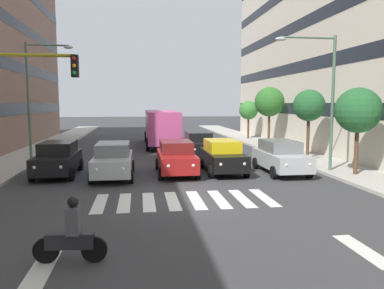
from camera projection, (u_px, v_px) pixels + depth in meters
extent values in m
plane|color=#38383A|center=(184.00, 200.00, 14.33)|extent=(180.00, 180.00, 0.00)
cube|color=beige|center=(343.00, 13.00, 32.12)|extent=(9.91, 28.77, 22.71)
cube|color=black|center=(339.00, 108.00, 33.00)|extent=(9.95, 28.81, 0.90)
cube|color=black|center=(341.00, 71.00, 32.65)|extent=(9.95, 28.81, 0.90)
cube|color=black|center=(342.00, 32.00, 32.29)|extent=(9.95, 28.81, 0.90)
cube|color=silver|center=(264.00, 197.00, 14.77)|extent=(0.45, 2.80, 0.01)
cube|color=silver|center=(242.00, 198.00, 14.64)|extent=(0.45, 2.80, 0.01)
cube|color=silver|center=(219.00, 199.00, 14.52)|extent=(0.45, 2.80, 0.01)
cube|color=silver|center=(196.00, 200.00, 14.40)|extent=(0.45, 2.80, 0.01)
cube|color=silver|center=(173.00, 201.00, 14.27)|extent=(0.45, 2.80, 0.01)
cube|color=silver|center=(149.00, 201.00, 14.15)|extent=(0.45, 2.80, 0.01)
cube|color=silver|center=(124.00, 202.00, 14.02)|extent=(0.45, 2.80, 0.01)
cube|color=silver|center=(100.00, 203.00, 13.90)|extent=(0.45, 2.80, 0.01)
cube|color=silver|center=(363.00, 250.00, 9.45)|extent=(0.50, 2.20, 0.01)
cube|color=silver|center=(41.00, 269.00, 8.38)|extent=(0.50, 2.20, 0.01)
cube|color=#B2B7BC|center=(281.00, 160.00, 19.82)|extent=(1.80, 4.40, 0.80)
cube|color=slate|center=(280.00, 146.00, 19.94)|extent=(1.58, 2.46, 0.60)
cylinder|color=black|center=(309.00, 172.00, 18.56)|extent=(0.22, 0.64, 0.64)
cylinder|color=black|center=(274.00, 173.00, 18.31)|extent=(0.22, 0.64, 0.64)
cylinder|color=black|center=(286.00, 162.00, 21.41)|extent=(0.22, 0.64, 0.64)
cylinder|color=black|center=(256.00, 163.00, 21.16)|extent=(0.22, 0.64, 0.64)
sphere|color=white|center=(309.00, 164.00, 17.77)|extent=(0.18, 0.18, 0.18)
sphere|color=white|center=(286.00, 165.00, 17.61)|extent=(0.18, 0.18, 0.18)
cube|color=black|center=(223.00, 159.00, 20.01)|extent=(1.80, 4.40, 0.80)
cube|color=yellow|center=(222.00, 146.00, 20.13)|extent=(1.58, 2.46, 0.60)
cylinder|color=black|center=(247.00, 171.00, 18.75)|extent=(0.22, 0.64, 0.64)
cylinder|color=black|center=(211.00, 172.00, 18.50)|extent=(0.22, 0.64, 0.64)
cylinder|color=black|center=(232.00, 162.00, 21.61)|extent=(0.22, 0.64, 0.64)
cylinder|color=black|center=(201.00, 163.00, 21.36)|extent=(0.22, 0.64, 0.64)
sphere|color=white|center=(244.00, 164.00, 17.96)|extent=(0.18, 0.18, 0.18)
sphere|color=white|center=(221.00, 164.00, 17.81)|extent=(0.18, 0.18, 0.18)
cube|color=maroon|center=(176.00, 160.00, 19.54)|extent=(1.80, 4.40, 0.80)
cube|color=maroon|center=(176.00, 147.00, 19.66)|extent=(1.58, 2.46, 0.60)
cylinder|color=black|center=(198.00, 173.00, 18.28)|extent=(0.22, 0.64, 0.64)
cylinder|color=black|center=(161.00, 174.00, 18.03)|extent=(0.22, 0.64, 0.64)
cylinder|color=black|center=(190.00, 163.00, 21.14)|extent=(0.22, 0.64, 0.64)
cylinder|color=black|center=(158.00, 164.00, 20.89)|extent=(0.22, 0.64, 0.64)
sphere|color=white|center=(193.00, 165.00, 17.50)|extent=(0.18, 0.18, 0.18)
sphere|color=white|center=(168.00, 166.00, 17.34)|extent=(0.18, 0.18, 0.18)
cube|color=#B2B7BC|center=(113.00, 163.00, 18.61)|extent=(1.80, 4.40, 0.80)
cube|color=slate|center=(113.00, 149.00, 18.73)|extent=(1.58, 2.46, 0.60)
cylinder|color=black|center=(131.00, 176.00, 17.35)|extent=(0.22, 0.64, 0.64)
cylinder|color=black|center=(91.00, 177.00, 17.10)|extent=(0.22, 0.64, 0.64)
cylinder|color=black|center=(132.00, 166.00, 20.21)|extent=(0.22, 0.64, 0.64)
cylinder|color=black|center=(98.00, 167.00, 19.96)|extent=(0.22, 0.64, 0.64)
sphere|color=white|center=(123.00, 169.00, 16.56)|extent=(0.18, 0.18, 0.18)
sphere|color=white|center=(96.00, 170.00, 16.40)|extent=(0.18, 0.18, 0.18)
cube|color=black|center=(58.00, 162.00, 19.16)|extent=(1.80, 4.40, 0.80)
cube|color=black|center=(58.00, 147.00, 19.28)|extent=(1.58, 2.46, 0.60)
cylinder|color=black|center=(71.00, 174.00, 17.90)|extent=(0.22, 0.64, 0.64)
cylinder|color=black|center=(32.00, 175.00, 17.65)|extent=(0.22, 0.64, 0.64)
cylinder|color=black|center=(81.00, 164.00, 20.75)|extent=(0.22, 0.64, 0.64)
cylinder|color=black|center=(47.00, 165.00, 20.50)|extent=(0.22, 0.64, 0.64)
sphere|color=white|center=(61.00, 167.00, 17.11)|extent=(0.18, 0.18, 0.18)
sphere|color=white|center=(34.00, 167.00, 16.95)|extent=(0.18, 0.18, 0.18)
cube|color=black|center=(199.00, 147.00, 25.69)|extent=(1.80, 4.40, 0.80)
cube|color=black|center=(198.00, 136.00, 25.81)|extent=(1.58, 2.46, 0.60)
cylinder|color=black|center=(216.00, 155.00, 24.43)|extent=(0.22, 0.64, 0.64)
cylinder|color=black|center=(188.00, 156.00, 24.18)|extent=(0.22, 0.64, 0.64)
cylinder|color=black|center=(208.00, 150.00, 27.29)|extent=(0.22, 0.64, 0.64)
cylinder|color=black|center=(183.00, 150.00, 27.04)|extent=(0.22, 0.64, 0.64)
sphere|color=white|center=(213.00, 149.00, 23.64)|extent=(0.18, 0.18, 0.18)
sphere|color=white|center=(195.00, 150.00, 23.48)|extent=(0.18, 0.18, 0.18)
cube|color=#DB5193|center=(161.00, 125.00, 32.74)|extent=(2.50, 10.50, 2.50)
cube|color=black|center=(161.00, 119.00, 32.68)|extent=(2.52, 9.87, 0.80)
cylinder|color=black|center=(180.00, 144.00, 29.44)|extent=(0.28, 1.00, 1.00)
cylinder|color=black|center=(148.00, 144.00, 29.09)|extent=(0.28, 1.00, 1.00)
cylinder|color=black|center=(172.00, 136.00, 36.15)|extent=(0.28, 1.00, 1.00)
cylinder|color=black|center=(146.00, 137.00, 35.81)|extent=(0.28, 1.00, 1.00)
cylinder|color=black|center=(46.00, 250.00, 8.68)|extent=(0.61, 0.15, 0.60)
cylinder|color=black|center=(94.00, 249.00, 8.74)|extent=(0.61, 0.15, 0.60)
cube|color=#232328|center=(70.00, 241.00, 8.69)|extent=(1.12, 0.33, 0.36)
cube|color=#4C4C51|center=(74.00, 221.00, 8.64)|extent=(0.31, 0.38, 0.64)
sphere|color=black|center=(73.00, 202.00, 8.59)|extent=(0.26, 0.26, 0.26)
cylinder|color=#AD991E|center=(21.00, 55.00, 12.69)|extent=(3.51, 0.12, 0.12)
cube|color=black|center=(75.00, 66.00, 12.97)|extent=(0.24, 0.28, 0.76)
sphere|color=red|center=(74.00, 59.00, 12.79)|extent=(0.14, 0.14, 0.14)
sphere|color=orange|center=(74.00, 66.00, 12.82)|extent=(0.14, 0.14, 0.14)
sphere|color=green|center=(74.00, 73.00, 12.85)|extent=(0.14, 0.14, 0.14)
cylinder|color=#4C6B56|center=(333.00, 104.00, 19.62)|extent=(0.16, 0.16, 6.98)
cylinder|color=#4C6B56|center=(308.00, 38.00, 19.05)|extent=(2.91, 0.10, 0.10)
ellipsoid|color=#B7BCC1|center=(281.00, 39.00, 18.86)|extent=(0.56, 0.28, 0.20)
cylinder|color=#4C6B56|center=(29.00, 102.00, 23.00)|extent=(0.16, 0.16, 7.17)
cylinder|color=#4C6B56|center=(47.00, 45.00, 22.80)|extent=(2.47, 0.10, 0.10)
ellipsoid|color=#B7BCC1|center=(68.00, 47.00, 22.98)|extent=(0.56, 0.28, 0.20)
cylinder|color=#513823|center=(356.00, 149.00, 18.67)|extent=(0.20, 0.20, 2.51)
sphere|color=#235B2D|center=(358.00, 110.00, 18.46)|extent=(2.23, 2.23, 2.23)
cylinder|color=#513823|center=(308.00, 137.00, 24.14)|extent=(0.20, 0.20, 2.79)
sphere|color=#235B2D|center=(309.00, 105.00, 23.92)|extent=(2.01, 2.01, 2.01)
cylinder|color=#513823|center=(269.00, 128.00, 31.69)|extent=(0.20, 0.20, 2.90)
sphere|color=#2D6B28|center=(269.00, 102.00, 31.45)|extent=(2.47, 2.47, 2.47)
cylinder|color=#513823|center=(248.00, 127.00, 37.84)|extent=(0.20, 0.20, 2.26)
sphere|color=#387F33|center=(249.00, 110.00, 37.65)|extent=(1.87, 1.87, 1.87)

